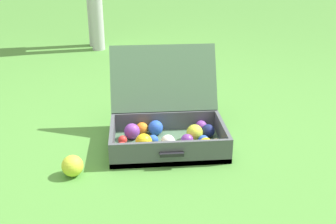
% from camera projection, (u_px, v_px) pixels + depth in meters
% --- Properties ---
extents(ground_plane, '(16.00, 16.00, 0.00)m').
position_uv_depth(ground_plane, '(149.00, 148.00, 2.02)').
color(ground_plane, '#4C8C38').
extents(open_suitcase, '(0.56, 0.55, 0.45)m').
position_uv_depth(open_suitcase, '(168.00, 125.00, 2.03)').
color(open_suitcase, '#4C7051').
rests_on(open_suitcase, ground).
extents(stray_ball_on_grass, '(0.10, 0.10, 0.10)m').
position_uv_depth(stray_ball_on_grass, '(73.00, 166.00, 1.76)').
color(stray_ball_on_grass, '#CCDB38').
rests_on(stray_ball_on_grass, ground).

